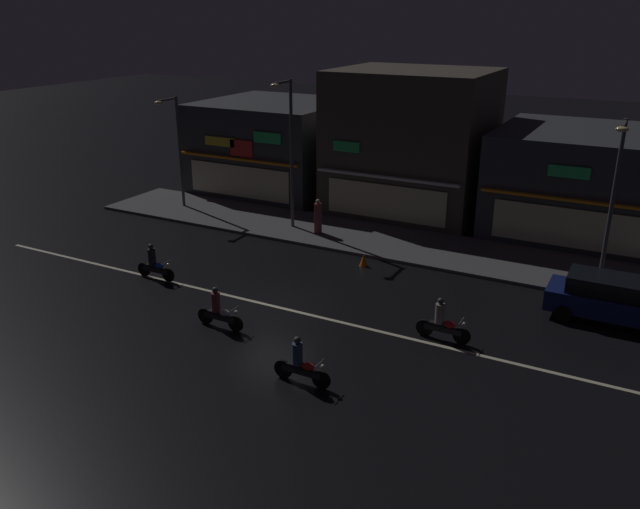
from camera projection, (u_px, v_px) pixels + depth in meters
name	position (u px, v px, depth m)	size (l,w,h in m)	color
ground_plane	(272.00, 306.00, 24.45)	(140.00, 140.00, 0.00)	black
lane_divider_stripe	(272.00, 306.00, 24.45)	(28.69, 0.16, 0.01)	beige
sidewalk_far	(366.00, 238.00, 31.57)	(30.20, 4.59, 0.14)	#4C4C4F
storefront_left_block	(276.00, 145.00, 39.89)	(8.35, 8.31, 5.33)	#383A3F
storefront_center_block	(588.00, 182.00, 31.98)	(8.84, 8.38, 5.05)	#383A3F
storefront_right_block	(412.00, 142.00, 34.98)	(8.07, 7.05, 7.59)	#4C443A
streetlamp_west	(176.00, 142.00, 35.04)	(0.44, 1.64, 6.05)	#47494C
streetlamp_mid	(289.00, 143.00, 31.34)	(0.44, 1.64, 7.31)	#47494C
streetlamp_east	(614.00, 191.00, 24.50)	(0.44, 1.64, 6.61)	#47494C
pedestrian_on_sidewalk	(318.00, 217.00, 31.78)	(0.38, 0.38, 1.72)	brown
parked_car_near_kerb	(609.00, 298.00, 23.03)	(4.30, 1.98, 1.67)	navy
motorcycle_lead	(154.00, 264.00, 26.73)	(1.90, 0.60, 1.52)	black
motorcycle_following	(442.00, 323.00, 21.76)	(1.90, 0.60, 1.52)	black
motorcycle_opposite_lane	(300.00, 364.00, 19.21)	(1.90, 0.60, 1.52)	black
motorcycle_trailing_far	(219.00, 311.00, 22.60)	(1.90, 0.60, 1.52)	black
traffic_cone	(364.00, 260.00, 28.19)	(0.36, 0.36, 0.55)	orange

